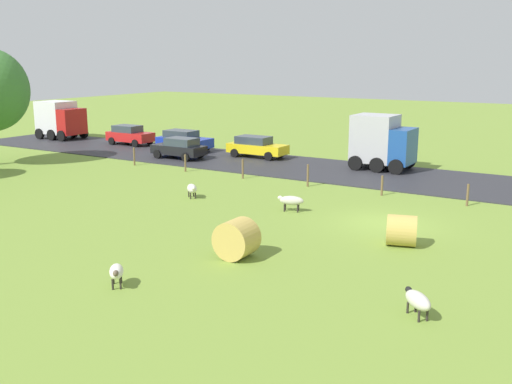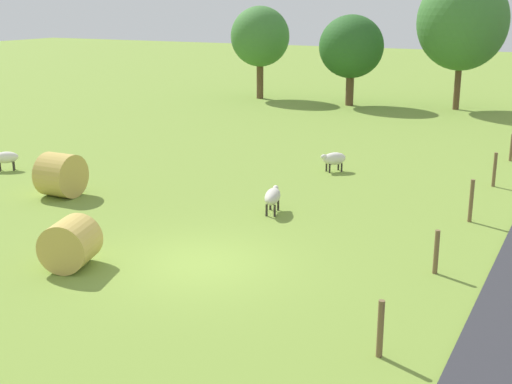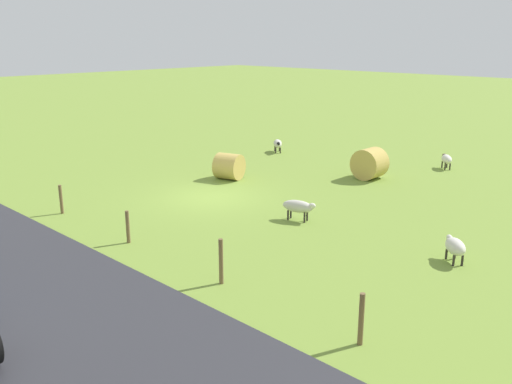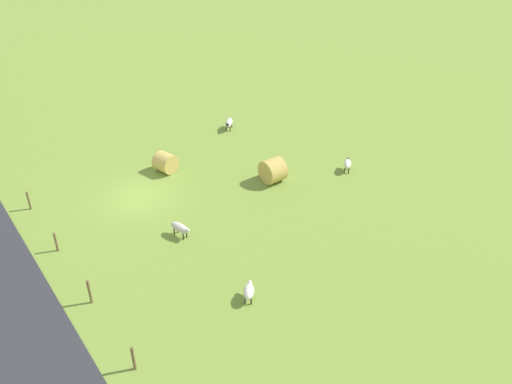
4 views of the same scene
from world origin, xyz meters
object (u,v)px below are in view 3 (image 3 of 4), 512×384
Objects in this scene: hay_bale_0 at (229,166)px; hay_bale_1 at (370,164)px; sheep_1 at (446,159)px; sheep_0 at (455,247)px; sheep_2 at (278,144)px; sheep_3 at (298,207)px.

hay_bale_1 is (-4.66, 4.75, 0.12)m from hay_bale_0.
hay_bale_0 is at bearing -35.51° from sheep_1.
hay_bale_1 reaches higher than sheep_0.
sheep_1 is 11.18m from hay_bale_0.
sheep_2 is at bearing -102.69° from hay_bale_1.
sheep_0 is at bearing 79.49° from hay_bale_0.
hay_bale_0 is 6.66m from hay_bale_1.
hay_bale_0 is at bearing 21.77° from sheep_2.
sheep_2 is at bearing -72.71° from sheep_1.
sheep_1 is 0.75× the size of sheep_3.
sheep_1 is at bearing 178.87° from sheep_3.
sheep_3 is at bearing 12.03° from hay_bale_1.
hay_bale_0 reaches higher than sheep_1.
sheep_0 and sheep_2 have the same top height.
sheep_0 reaches higher than sheep_1.
hay_bale_0 is 0.84× the size of hay_bale_1.
sheep_0 is 16.95m from sheep_2.
sheep_0 is 0.70× the size of hay_bale_1.
sheep_0 is 0.88× the size of sheep_2.
sheep_3 is 6.74m from hay_bale_0.
sheep_1 is 0.81× the size of hay_bale_0.
sheep_2 is 0.94× the size of hay_bale_0.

